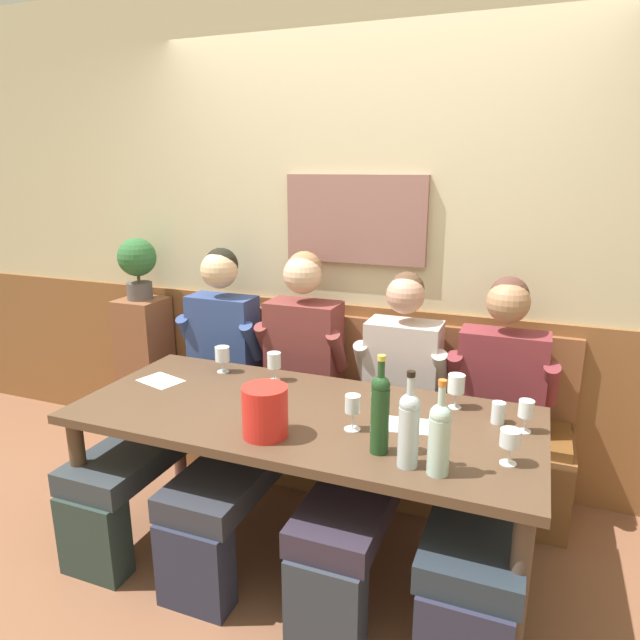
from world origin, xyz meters
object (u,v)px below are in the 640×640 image
Objects in this scene: dining_table at (303,428)px; wine_glass_near_bucket at (526,410)px; wine_glass_mid_right at (456,385)px; wine_bottle_clear_water at (439,436)px; water_tumbler_right at (498,413)px; ice_bucket at (265,411)px; wall_bench at (353,435)px; person_left_seat at (384,418)px; wine_bottle_amber_mid at (409,427)px; potted_plant at (137,263)px; wine_glass_mid_left at (222,355)px; person_right_seat at (190,381)px; person_center_right_seat at (492,438)px; wine_glass_right_end at (353,406)px; person_center_left_seat at (278,392)px; wine_bottle_green_tall at (380,411)px; wine_glass_center_front at (274,362)px; wine_glass_left_end at (510,440)px.

dining_table is 14.87× the size of wine_glass_near_bucket.
wine_glass_mid_right is at bearing 155.15° from wine_glass_near_bucket.
wine_bottle_clear_water is 3.83× the size of water_tumbler_right.
ice_bucket is 0.86m from wine_glass_mid_right.
wine_bottle_clear_water is 2.24× the size of wine_glass_mid_right.
wall_bench reaches higher than dining_table.
person_left_seat is 0.79m from wine_bottle_clear_water.
wall_bench is 1.31m from wine_bottle_amber_mid.
potted_plant reaches higher than wall_bench.
wine_glass_mid_left is (-0.58, 0.30, 0.17)m from dining_table.
person_right_seat is 1.61m from person_center_right_seat.
person_center_left_seat is at bearing 140.43° from wine_glass_right_end.
person_left_seat reaches higher than wine_glass_right_end.
wine_bottle_green_tall is at bearing -133.04° from water_tumbler_right.
wine_glass_center_front is (-0.55, -0.06, 0.23)m from person_left_seat.
wine_glass_mid_left is at bearing 133.35° from ice_bucket.
person_center_left_seat is at bearing 177.37° from person_left_seat.
person_center_right_seat reaches higher than wine_glass_mid_right.
wine_glass_left_end is (0.25, -0.43, -0.01)m from wine_glass_mid_right.
potted_plant is at bearing 168.81° from person_center_right_seat.
wine_bottle_green_tall is 2.62× the size of wine_glass_center_front.
person_right_seat is 3.86× the size of wine_bottle_clear_water.
wine_glass_right_end is at bearing -152.64° from water_tumbler_right.
dining_table is at bearing 151.48° from wine_bottle_amber_mid.
wine_glass_right_end is (-0.38, 0.21, -0.04)m from wine_bottle_clear_water.
wine_glass_near_bucket reaches higher than water_tumbler_right.
dining_table is at bearing -157.26° from person_center_right_seat.
person_center_left_seat is 0.94m from wine_glass_mid_right.
wine_glass_mid_right is (0.08, 0.57, -0.05)m from wine_bottle_amber_mid.
wall_bench is 1.73× the size of person_center_right_seat.
water_tumbler_right is at bearing 100.54° from wine_glass_left_end.
potted_plant reaches higher than person_right_seat.
wine_glass_center_front is at bearing -174.07° from person_left_seat.
person_left_seat is (0.58, -0.03, -0.04)m from person_center_left_seat.
wine_glass_near_bucket is at bearing -10.58° from person_center_left_seat.
ice_bucket is at bearing -140.57° from wine_glass_mid_right.
wall_bench is 0.60m from person_center_left_seat.
person_left_seat is 3.42× the size of potted_plant.
person_right_seat reaches higher than person_center_right_seat.
wine_bottle_clear_water reaches higher than wine_glass_near_bucket.
dining_table is at bearing 150.82° from wine_bottle_green_tall.
wine_bottle_green_tall reaches higher than wine_glass_center_front.
person_center_left_seat is 1.00× the size of person_left_seat.
person_center_right_seat is at bearing -11.19° from potted_plant.
wine_bottle_green_tall is (0.41, -0.97, 0.63)m from wall_bench.
wine_glass_mid_right reaches higher than water_tumbler_right.
person_left_seat reaches higher than wine_bottle_green_tall.
wall_bench is 0.91m from wine_glass_mid_left.
potted_plant reaches higher than wine_glass_center_front.
water_tumbler_right is (0.85, 0.46, -0.06)m from ice_bucket.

